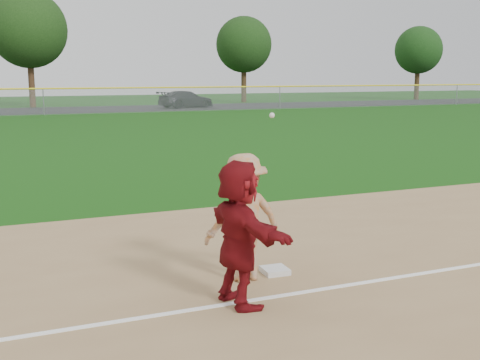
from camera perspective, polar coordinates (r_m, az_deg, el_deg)
name	(u,v)px	position (r m, az deg, el deg)	size (l,w,h in m)	color
ground	(277,277)	(9.55, 3.53, -9.17)	(160.00, 160.00, 0.00)	#14460D
foul_line	(302,292)	(8.88, 5.86, -10.56)	(60.00, 0.10, 0.01)	white
parking_asphalt	(38,111)	(54.31, -18.62, 6.26)	(120.00, 10.00, 0.01)	black
first_base	(275,270)	(9.65, 3.33, -8.56)	(0.39, 0.39, 0.09)	silver
base_runner	(239,233)	(8.12, -0.08, -5.07)	(1.86, 0.59, 2.01)	maroon
car_right	(186,99)	(56.11, -5.14, 7.64)	(2.16, 5.31, 1.54)	black
first_base_play	(244,217)	(9.11, 0.38, -3.58)	(1.31, 0.81, 2.56)	#979799
outfield_fence	(43,89)	(48.26, -18.19, 8.19)	(110.00, 0.12, 110.00)	#999EA0
tree_2	(28,30)	(59.84, -19.42, 13.29)	(7.00, 7.00, 10.58)	#3A2415
tree_3	(244,45)	(66.27, 0.37, 12.71)	(6.00, 6.00, 9.19)	#332312
tree_4	(419,50)	(76.33, 16.57, 11.72)	(5.60, 5.60, 8.67)	#332412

